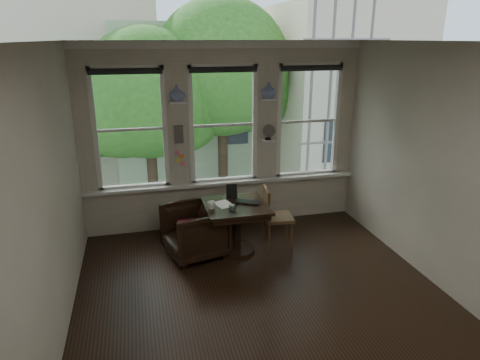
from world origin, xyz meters
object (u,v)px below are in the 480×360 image
object	(u,v)px
table	(236,228)
mug	(211,205)
side_chair_right	(278,217)
armchair_left	(195,231)
laptop	(247,203)

from	to	relation	value
table	mug	world-z (taller)	mug
side_chair_right	table	bearing A→B (deg)	101.35
table	mug	xyz separation A→B (m)	(-0.37, -0.07, 0.43)
armchair_left	laptop	world-z (taller)	laptop
laptop	armchair_left	bearing A→B (deg)	-158.65
table	armchair_left	world-z (taller)	armchair_left
mug	side_chair_right	bearing A→B (deg)	7.39
table	armchair_left	distance (m)	0.61
laptop	mug	size ratio (longest dim) A/B	3.21
table	side_chair_right	xyz separation A→B (m)	(0.67, 0.06, 0.09)
table	side_chair_right	size ratio (longest dim) A/B	0.98
armchair_left	side_chair_right	xyz separation A→B (m)	(1.28, 0.02, 0.08)
armchair_left	mug	distance (m)	0.50
armchair_left	laptop	bearing A→B (deg)	70.02
armchair_left	table	bearing A→B (deg)	71.89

